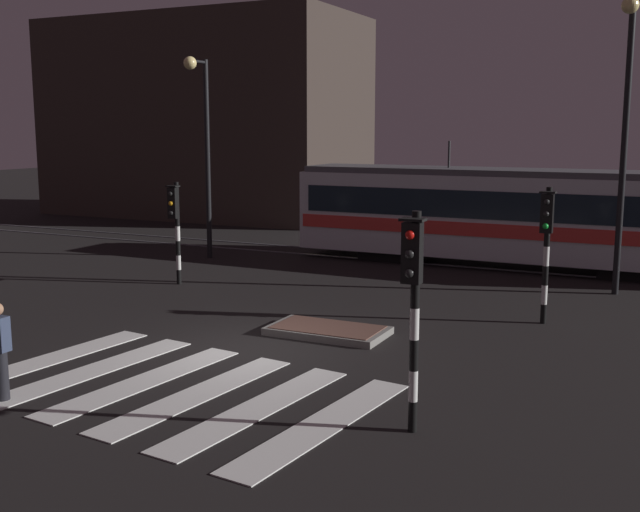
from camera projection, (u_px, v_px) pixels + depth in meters
ground_plane at (249, 349)px, 16.24m from camera, size 120.00×120.00×0.00m
rail_near at (422, 263)px, 26.40m from camera, size 80.00×0.12×0.03m
rail_far at (435, 257)px, 27.68m from camera, size 80.00×0.12×0.03m
crosswalk_zebra at (171, 388)px, 13.83m from camera, size 7.64×5.42×0.02m
traffic_island at (328, 331)px, 17.41m from camera, size 2.63×1.44×0.18m
traffic_light_corner_far_right at (547, 235)px, 17.97m from camera, size 0.36×0.42×3.24m
traffic_light_corner_far_left at (175, 218)px, 22.60m from camera, size 0.36×0.42×3.03m
traffic_light_corner_near_right at (413, 289)px, 11.42m from camera, size 0.36×0.42×3.40m
street_lamp_trackside_right at (625, 115)px, 20.62m from camera, size 0.44×1.21×7.88m
street_lamp_trackside_left at (203, 133)px, 26.76m from camera, size 0.44×1.21×6.94m
tram at (511, 215)px, 25.55m from camera, size 14.61×2.58×4.15m
pedestrian_waiting_at_kerb at (0, 351)px, 13.06m from camera, size 0.36×0.24×1.71m
building_backdrop at (205, 118)px, 40.99m from camera, size 16.15×8.00×10.13m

